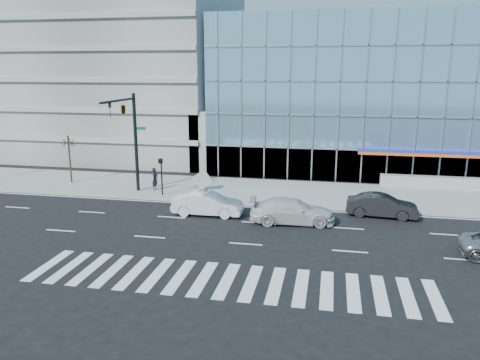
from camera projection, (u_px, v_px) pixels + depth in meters
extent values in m
plane|color=black|center=(256.00, 223.00, 31.34)|extent=(160.00, 160.00, 0.00)
cube|color=gray|center=(272.00, 192.00, 38.96)|extent=(120.00, 8.00, 0.15)
cube|color=#7BB1CE|center=(419.00, 92.00, 51.77)|extent=(42.00, 26.00, 15.00)
cube|color=gray|center=(131.00, 69.00, 57.61)|extent=(24.00, 24.00, 20.00)
cube|color=gray|center=(228.00, 138.00, 48.96)|extent=(6.00, 8.00, 6.00)
cube|color=gray|center=(170.00, 1.00, 98.24)|extent=(14.00, 14.00, 48.00)
cylinder|color=black|center=(136.00, 143.00, 38.18)|extent=(0.28, 0.28, 8.00)
cylinder|color=black|center=(118.00, 101.00, 34.68)|extent=(0.18, 5.60, 0.18)
imported|color=black|center=(110.00, 110.00, 33.48)|extent=(0.18, 0.22, 1.10)
imported|color=black|center=(123.00, 108.00, 35.58)|extent=(0.48, 2.24, 0.90)
cube|color=#0C591E|center=(140.00, 128.00, 37.82)|extent=(0.90, 0.05, 0.25)
cylinder|color=black|center=(162.00, 177.00, 37.34)|extent=(0.12, 0.12, 3.00)
cube|color=black|center=(160.00, 161.00, 36.89)|extent=(0.30, 0.25, 0.35)
cylinder|color=#332319|center=(70.00, 159.00, 41.38)|extent=(0.16, 0.16, 4.20)
ellipsoid|color=#332319|center=(68.00, 140.00, 40.99)|extent=(1.10, 1.10, 0.90)
imported|color=silver|center=(292.00, 211.00, 31.13)|extent=(5.86, 2.88, 1.64)
imported|color=silver|center=(207.00, 204.00, 32.82)|extent=(4.98, 1.81, 1.63)
imported|color=black|center=(382.00, 206.00, 32.45)|extent=(4.94, 2.13, 1.58)
imported|color=black|center=(155.00, 179.00, 39.06)|extent=(0.54, 0.74, 1.88)
cube|color=#ABABAB|center=(203.00, 180.00, 38.89)|extent=(1.82, 0.17, 1.82)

